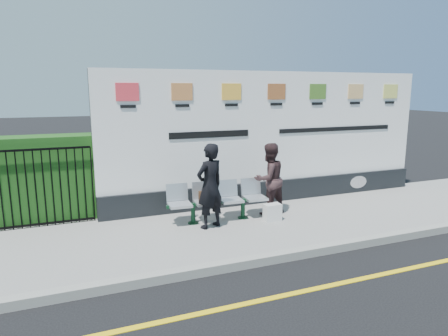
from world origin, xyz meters
name	(u,v)px	position (x,y,z in m)	size (l,w,h in m)	color
ground	(368,278)	(0.00, 0.00, 0.00)	(80.00, 80.00, 0.00)	black
pavement	(282,222)	(0.00, 2.50, 0.06)	(14.00, 3.00, 0.12)	gray
kerb	(327,248)	(0.00, 1.00, 0.07)	(14.00, 0.18, 0.14)	gray
yellow_line	(368,277)	(0.00, 0.00, 0.00)	(14.00, 0.10, 0.01)	yellow
billboard	(273,146)	(0.50, 3.85, 1.42)	(8.00, 0.30, 3.00)	black
hedge	(37,179)	(-4.58, 4.30, 0.97)	(2.35, 0.70, 1.70)	#1D4C17
railing	(36,188)	(-4.58, 3.85, 0.89)	(2.05, 0.06, 1.54)	black
bench	(218,210)	(-1.23, 2.91, 0.33)	(2.00, 0.53, 0.43)	silver
woman_left	(210,186)	(-1.52, 2.61, 0.93)	(0.59, 0.39, 1.62)	black
woman_right	(269,179)	(-0.08, 2.97, 0.88)	(0.73, 0.57, 1.51)	#352224
handbag_brown	(206,196)	(-1.50, 2.93, 0.65)	(0.26, 0.11, 0.21)	#321C0E
carrier_bag_white	(272,212)	(-0.22, 2.52, 0.29)	(0.34, 0.20, 0.34)	silver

